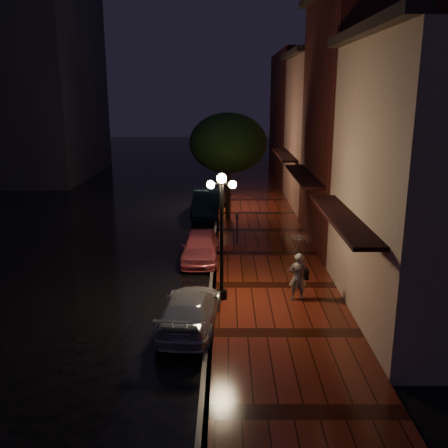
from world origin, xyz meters
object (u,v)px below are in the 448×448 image
(streetlamp_near, at_px, (222,229))
(street_tree, at_px, (228,145))
(silver_car, at_px, (190,309))
(pink_car, at_px, (200,246))
(navy_car, at_px, (207,203))
(woman_with_umbrella, at_px, (299,257))
(streetlamp_far, at_px, (224,167))
(parking_meter, at_px, (237,226))

(streetlamp_near, xyz_separation_m, street_tree, (0.26, 10.99, 1.64))
(streetlamp_near, height_order, silver_car, streetlamp_near)
(pink_car, bearing_deg, navy_car, 90.22)
(silver_car, distance_m, woman_with_umbrella, 4.09)
(streetlamp_far, height_order, silver_car, streetlamp_far)
(parking_meter, bearing_deg, street_tree, 109.75)
(streetlamp_near, relative_size, street_tree, 0.74)
(woman_with_umbrella, bearing_deg, streetlamp_near, -7.61)
(street_tree, distance_m, woman_with_umbrella, 11.58)
(streetlamp_far, xyz_separation_m, street_tree, (0.26, -3.01, 1.64))
(streetlamp_far, distance_m, street_tree, 3.44)
(streetlamp_near, distance_m, silver_car, 2.90)
(woman_with_umbrella, bearing_deg, street_tree, -84.53)
(street_tree, height_order, silver_car, street_tree)
(parking_meter, bearing_deg, pink_car, -111.92)
(streetlamp_near, height_order, parking_meter, streetlamp_near)
(silver_car, bearing_deg, street_tree, -90.84)
(streetlamp_near, bearing_deg, pink_car, 102.30)
(navy_car, distance_m, silver_car, 14.29)
(navy_car, bearing_deg, street_tree, -47.76)
(navy_car, xyz_separation_m, parking_meter, (1.60, -5.93, 0.25))
(streetlamp_near, distance_m, parking_meter, 6.73)
(streetlamp_near, bearing_deg, street_tree, 88.65)
(streetlamp_near, height_order, navy_car, streetlamp_near)
(streetlamp_near, xyz_separation_m, navy_car, (-0.95, 12.43, -1.86))
(pink_car, relative_size, silver_car, 0.93)
(silver_car, bearing_deg, streetlamp_far, -88.89)
(navy_car, xyz_separation_m, silver_car, (0.00, -14.29, -0.16))
(pink_car, relative_size, navy_car, 0.84)
(street_tree, height_order, parking_meter, street_tree)
(pink_car, xyz_separation_m, parking_meter, (1.60, 2.15, 0.35))
(navy_car, relative_size, silver_car, 1.11)
(streetlamp_near, xyz_separation_m, streetlamp_far, (0.00, 14.00, 0.00))
(navy_car, bearing_deg, pink_car, -87.79)
(pink_car, distance_m, silver_car, 6.21)
(street_tree, height_order, navy_car, street_tree)
(woman_with_umbrella, bearing_deg, streetlamp_far, -85.97)
(silver_car, bearing_deg, navy_car, -85.46)
(streetlamp_near, height_order, pink_car, streetlamp_near)
(navy_car, distance_m, woman_with_umbrella, 13.01)
(street_tree, relative_size, parking_meter, 4.18)
(navy_car, bearing_deg, streetlamp_near, -83.42)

